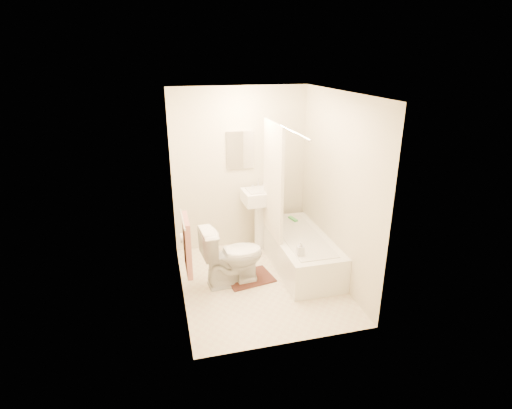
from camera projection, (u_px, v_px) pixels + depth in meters
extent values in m
plane|color=beige|center=(261.00, 282.00, 5.22)|extent=(2.40, 2.40, 0.00)
plane|color=white|center=(262.00, 93.00, 4.37)|extent=(2.40, 2.40, 0.00)
cube|color=beige|center=(240.00, 170.00, 5.88)|extent=(2.00, 0.02, 2.40)
cube|color=beige|center=(177.00, 203.00, 4.56)|extent=(0.02, 2.40, 2.40)
cube|color=beige|center=(338.00, 190.00, 5.02)|extent=(0.02, 2.40, 2.40)
cube|color=white|center=(240.00, 150.00, 5.76)|extent=(0.40, 0.03, 0.55)
cylinder|color=silver|center=(284.00, 127.00, 4.67)|extent=(0.03, 1.70, 0.03)
cube|color=silver|center=(273.00, 181.00, 5.31)|extent=(0.04, 0.80, 1.55)
cylinder|color=silver|center=(183.00, 219.00, 4.38)|extent=(0.02, 0.60, 0.02)
cube|color=#CC7266|center=(187.00, 245.00, 4.50)|extent=(0.06, 0.45, 0.66)
cylinder|color=white|center=(185.00, 238.00, 4.86)|extent=(0.11, 0.12, 0.12)
imported|color=silver|center=(232.00, 255.00, 5.09)|extent=(0.84, 0.53, 0.78)
cube|color=#4D271A|center=(249.00, 278.00, 5.30)|extent=(0.67, 0.55, 0.02)
imported|color=white|center=(301.00, 249.00, 4.91)|extent=(0.10, 0.10, 0.19)
cube|color=green|center=(293.00, 219.00, 5.98)|extent=(0.10, 0.19, 0.04)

